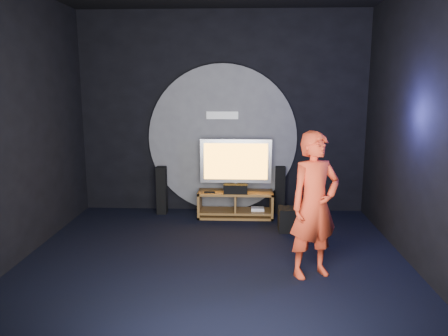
# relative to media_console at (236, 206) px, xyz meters

# --- Properties ---
(floor) EXTENTS (5.00, 5.00, 0.00)m
(floor) POSITION_rel_media_console_xyz_m (-0.25, -2.05, -0.20)
(floor) COLOR black
(floor) RESTS_ON ground
(back_wall) EXTENTS (5.00, 0.04, 3.50)m
(back_wall) POSITION_rel_media_console_xyz_m (-0.25, 0.45, 1.55)
(back_wall) COLOR black
(back_wall) RESTS_ON ground
(front_wall) EXTENTS (5.00, 0.04, 3.50)m
(front_wall) POSITION_rel_media_console_xyz_m (-0.25, -4.55, 1.55)
(front_wall) COLOR black
(front_wall) RESTS_ON ground
(left_wall) EXTENTS (0.04, 5.00, 3.50)m
(left_wall) POSITION_rel_media_console_xyz_m (-2.75, -2.05, 1.55)
(left_wall) COLOR black
(left_wall) RESTS_ON ground
(right_wall) EXTENTS (0.04, 5.00, 3.50)m
(right_wall) POSITION_rel_media_console_xyz_m (2.25, -2.05, 1.55)
(right_wall) COLOR black
(right_wall) RESTS_ON ground
(wall_disc_panel) EXTENTS (2.60, 0.11, 2.60)m
(wall_disc_panel) POSITION_rel_media_console_xyz_m (-0.25, 0.39, 1.11)
(wall_disc_panel) COLOR #515156
(wall_disc_panel) RESTS_ON ground
(media_console) EXTENTS (1.28, 0.45, 0.45)m
(media_console) POSITION_rel_media_console_xyz_m (0.00, 0.00, 0.00)
(media_console) COLOR brown
(media_console) RESTS_ON ground
(tv) EXTENTS (1.21, 0.22, 0.89)m
(tv) POSITION_rel_media_console_xyz_m (-0.01, 0.07, 0.74)
(tv) COLOR #A8A9B0
(tv) RESTS_ON media_console
(center_speaker) EXTENTS (0.40, 0.15, 0.15)m
(center_speaker) POSITION_rel_media_console_xyz_m (-0.01, -0.13, 0.33)
(center_speaker) COLOR black
(center_speaker) RESTS_ON media_console
(remote) EXTENTS (0.18, 0.05, 0.02)m
(remote) POSITION_rel_media_console_xyz_m (-0.45, -0.12, 0.27)
(remote) COLOR black
(remote) RESTS_ON media_console
(tower_speaker_left) EXTENTS (0.17, 0.19, 0.84)m
(tower_speaker_left) POSITION_rel_media_console_xyz_m (-1.31, 0.16, 0.22)
(tower_speaker_left) COLOR black
(tower_speaker_left) RESTS_ON ground
(tower_speaker_right) EXTENTS (0.17, 0.19, 0.84)m
(tower_speaker_right) POSITION_rel_media_console_xyz_m (0.77, 0.30, 0.22)
(tower_speaker_right) COLOR black
(tower_speaker_right) RESTS_ON ground
(subwoofer) EXTENTS (0.33, 0.33, 0.37)m
(subwoofer) POSITION_rel_media_console_xyz_m (0.84, -0.69, -0.01)
(subwoofer) COLOR black
(subwoofer) RESTS_ON ground
(player) EXTENTS (0.75, 0.64, 1.73)m
(player) POSITION_rel_media_console_xyz_m (0.95, -2.28, 0.67)
(player) COLOR red
(player) RESTS_ON ground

